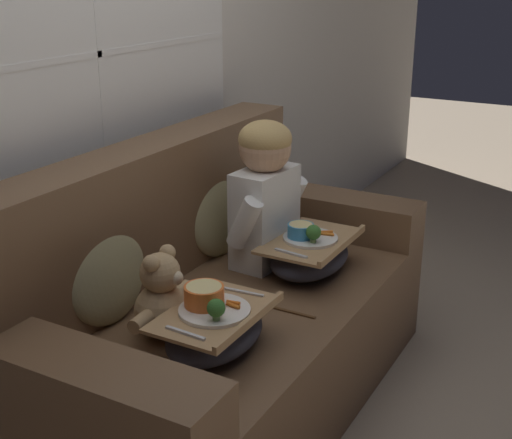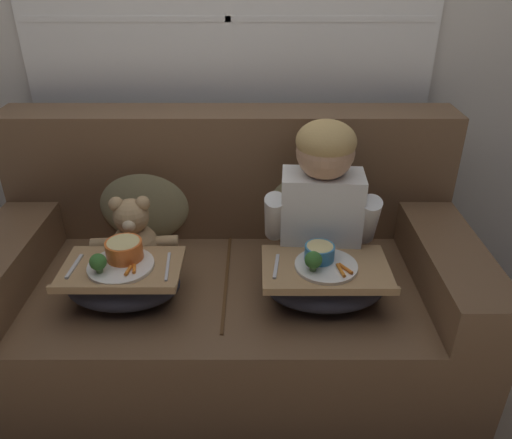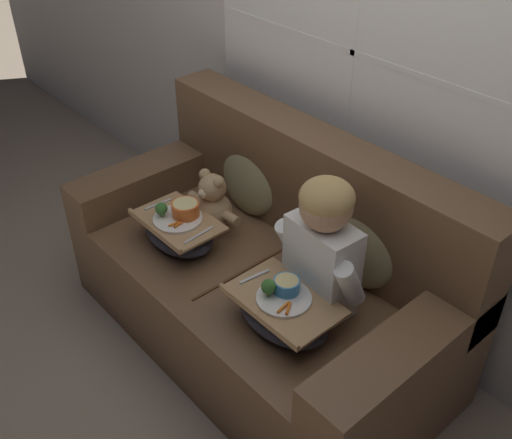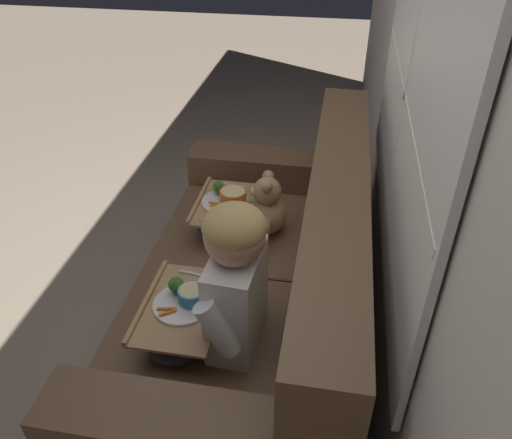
# 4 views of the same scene
# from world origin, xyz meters

# --- Properties ---
(ground_plane) EXTENTS (14.00, 14.00, 0.00)m
(ground_plane) POSITION_xyz_m (0.00, 0.00, 0.00)
(ground_plane) COLOR tan
(wall_back_with_window) EXTENTS (8.00, 0.08, 2.60)m
(wall_back_with_window) POSITION_xyz_m (0.00, 0.59, 1.30)
(wall_back_with_window) COLOR beige
(wall_back_with_window) RESTS_ON ground_plane
(couch) EXTENTS (1.87, 0.94, 1.02)m
(couch) POSITION_xyz_m (0.00, 0.07, 0.36)
(couch) COLOR brown
(couch) RESTS_ON ground_plane
(throw_pillow_behind_child) EXTENTS (0.42, 0.20, 0.44)m
(throw_pillow_behind_child) POSITION_xyz_m (0.36, 0.28, 0.68)
(throw_pillow_behind_child) COLOR tan
(throw_pillow_behind_child) RESTS_ON couch
(throw_pillow_behind_teddy) EXTENTS (0.41, 0.20, 0.42)m
(throw_pillow_behind_teddy) POSITION_xyz_m (-0.36, 0.28, 0.68)
(throw_pillow_behind_teddy) COLOR tan
(throw_pillow_behind_teddy) RESTS_ON couch
(child_figure) EXTENTS (0.43, 0.22, 0.60)m
(child_figure) POSITION_xyz_m (0.36, 0.03, 0.81)
(child_figure) COLOR white
(child_figure) RESTS_ON couch
(teddy_bear) EXTENTS (0.34, 0.23, 0.31)m
(teddy_bear) POSITION_xyz_m (-0.36, 0.03, 0.61)
(teddy_bear) COLOR tan
(teddy_bear) RESTS_ON couch
(lap_tray_child) EXTENTS (0.45, 0.29, 0.22)m
(lap_tray_child) POSITION_xyz_m (0.36, -0.17, 0.56)
(lap_tray_child) COLOR #2D2D38
(lap_tray_child) RESTS_ON child_figure
(lap_tray_teddy) EXTENTS (0.42, 0.28, 0.22)m
(lap_tray_teddy) POSITION_xyz_m (-0.36, -0.17, 0.56)
(lap_tray_teddy) COLOR #2D2D38
(lap_tray_teddy) RESTS_ON teddy_bear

